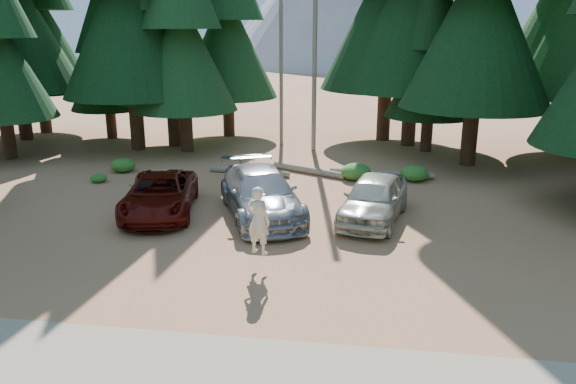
{
  "coord_description": "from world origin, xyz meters",
  "views": [
    {
      "loc": [
        3.71,
        -15.37,
        6.59
      ],
      "look_at": [
        1.17,
        2.28,
        1.25
      ],
      "focal_mm": 35.0,
      "sensor_mm": 36.0,
      "label": 1
    }
  ],
  "objects_px": {
    "log_left": "(249,172)",
    "log_right": "(381,174)",
    "silver_minivan_right": "(374,198)",
    "log_mid": "(309,170)",
    "silver_minivan_center": "(261,193)",
    "red_pickup": "(160,194)",
    "frisbee_player": "(259,220)"
  },
  "relations": [
    {
      "from": "silver_minivan_right",
      "to": "log_left",
      "type": "height_order",
      "value": "silver_minivan_right"
    },
    {
      "from": "silver_minivan_center",
      "to": "silver_minivan_right",
      "type": "height_order",
      "value": "silver_minivan_center"
    },
    {
      "from": "silver_minivan_right",
      "to": "log_right",
      "type": "relative_size",
      "value": 1.01
    },
    {
      "from": "silver_minivan_center",
      "to": "log_mid",
      "type": "xyz_separation_m",
      "value": [
        1.05,
        6.12,
        -0.68
      ]
    },
    {
      "from": "red_pickup",
      "to": "log_right",
      "type": "height_order",
      "value": "red_pickup"
    },
    {
      "from": "silver_minivan_center",
      "to": "log_mid",
      "type": "height_order",
      "value": "silver_minivan_center"
    },
    {
      "from": "log_mid",
      "to": "log_right",
      "type": "bearing_deg",
      "value": 25.05
    },
    {
      "from": "silver_minivan_right",
      "to": "log_left",
      "type": "bearing_deg",
      "value": 147.86
    },
    {
      "from": "silver_minivan_center",
      "to": "log_left",
      "type": "bearing_deg",
      "value": 83.31
    },
    {
      "from": "log_mid",
      "to": "red_pickup",
      "type": "bearing_deg",
      "value": -99.91
    },
    {
      "from": "red_pickup",
      "to": "log_left",
      "type": "distance_m",
      "value": 6.2
    },
    {
      "from": "log_right",
      "to": "silver_minivan_right",
      "type": "bearing_deg",
      "value": -90.39
    },
    {
      "from": "frisbee_player",
      "to": "log_left",
      "type": "relative_size",
      "value": 0.51
    },
    {
      "from": "log_left",
      "to": "log_mid",
      "type": "relative_size",
      "value": 1.0
    },
    {
      "from": "silver_minivan_center",
      "to": "log_right",
      "type": "relative_size",
      "value": 1.24
    },
    {
      "from": "red_pickup",
      "to": "log_mid",
      "type": "xyz_separation_m",
      "value": [
        4.71,
        6.37,
        -0.56
      ]
    },
    {
      "from": "log_mid",
      "to": "silver_minivan_right",
      "type": "bearing_deg",
      "value": -37.42
    },
    {
      "from": "red_pickup",
      "to": "silver_minivan_right",
      "type": "bearing_deg",
      "value": -9.28
    },
    {
      "from": "silver_minivan_right",
      "to": "frisbee_player",
      "type": "height_order",
      "value": "frisbee_player"
    },
    {
      "from": "log_mid",
      "to": "log_right",
      "type": "xyz_separation_m",
      "value": [
        3.3,
        -0.09,
        -0.01
      ]
    },
    {
      "from": "frisbee_player",
      "to": "red_pickup",
      "type": "bearing_deg",
      "value": -20.16
    },
    {
      "from": "silver_minivan_center",
      "to": "silver_minivan_right",
      "type": "distance_m",
      "value": 3.97
    },
    {
      "from": "frisbee_player",
      "to": "log_left",
      "type": "distance_m",
      "value": 10.35
    },
    {
      "from": "frisbee_player",
      "to": "log_mid",
      "type": "distance_m",
      "value": 10.62
    },
    {
      "from": "log_left",
      "to": "log_right",
      "type": "bearing_deg",
      "value": 13.05
    },
    {
      "from": "silver_minivan_center",
      "to": "log_right",
      "type": "xyz_separation_m",
      "value": [
        4.35,
        6.03,
        -0.69
      ]
    },
    {
      "from": "frisbee_player",
      "to": "log_right",
      "type": "height_order",
      "value": "frisbee_player"
    },
    {
      "from": "log_mid",
      "to": "log_left",
      "type": "bearing_deg",
      "value": -141.74
    },
    {
      "from": "frisbee_player",
      "to": "log_mid",
      "type": "xyz_separation_m",
      "value": [
        0.25,
        10.54,
        -1.26
      ]
    },
    {
      "from": "silver_minivan_right",
      "to": "log_mid",
      "type": "bearing_deg",
      "value": 128.16
    },
    {
      "from": "silver_minivan_right",
      "to": "log_mid",
      "type": "xyz_separation_m",
      "value": [
        -2.93,
        6.0,
        -0.64
      ]
    },
    {
      "from": "silver_minivan_right",
      "to": "log_right",
      "type": "bearing_deg",
      "value": 98.54
    }
  ]
}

